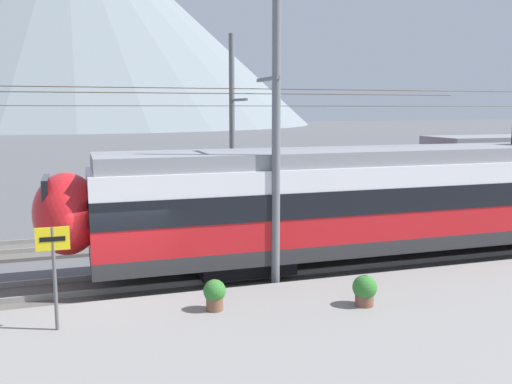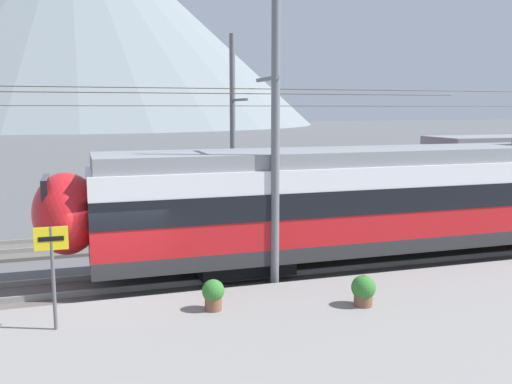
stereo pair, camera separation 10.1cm
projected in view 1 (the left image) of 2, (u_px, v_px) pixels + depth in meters
ground_plane at (121, 298)px, 15.31m from camera, size 400.00×400.00×0.00m
platform_slab at (140, 366)px, 10.90m from camera, size 120.00×7.21×0.34m
track_near at (118, 287)px, 16.06m from camera, size 120.00×3.00×0.28m
track_far at (107, 244)px, 21.18m from camera, size 120.00×3.00×0.28m
train_near_platform at (428, 195)px, 18.86m from camera, size 24.56×2.90×4.27m
catenary_mast_mid at (275, 142)px, 15.50m from camera, size 47.55×1.73×8.08m
catenary_mast_far_side at (233, 129)px, 23.95m from camera, size 47.55×2.28×8.23m
platform_sign at (53, 255)px, 12.00m from camera, size 0.70×0.08×2.28m
potted_plant_platform_edge at (215, 293)px, 13.38m from camera, size 0.54×0.54×0.75m
potted_plant_by_shelter at (365, 289)px, 13.69m from camera, size 0.60×0.60×0.76m
mountain_central_peak at (70, 15)px, 176.41m from camera, size 150.13×150.13×68.46m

